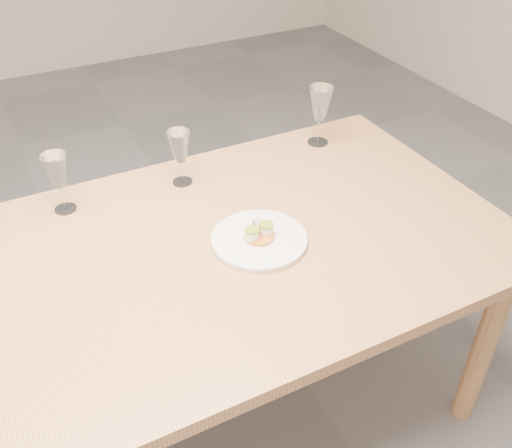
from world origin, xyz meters
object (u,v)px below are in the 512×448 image
wine_glass_2 (57,172)px  wine_glass_3 (179,148)px  wine_glass_4 (320,105)px  dinner_plate (259,239)px  dining_table (95,304)px

wine_glass_2 → wine_glass_3: size_ratio=1.03×
wine_glass_2 → wine_glass_3: bearing=-2.9°
wine_glass_2 → wine_glass_4: size_ratio=0.89×
wine_glass_3 → wine_glass_4: size_ratio=0.86×
dinner_plate → dining_table: bearing=175.2°
dining_table → wine_glass_4: bearing=22.3°
dining_table → wine_glass_3: (0.39, 0.35, 0.20)m
dining_table → wine_glass_4: wine_glass_4 is taller
wine_glass_2 → dining_table: bearing=-92.3°
wine_glass_3 → wine_glass_4: bearing=2.8°
dinner_plate → wine_glass_4: (0.46, 0.42, 0.14)m
dining_table → wine_glass_2: bearing=87.7°
wine_glass_2 → wine_glass_4: bearing=0.5°
dining_table → wine_glass_4: size_ratio=11.21×
wine_glass_4 → dinner_plate: bearing=-137.4°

